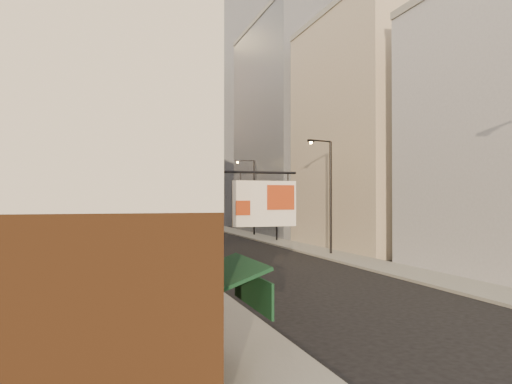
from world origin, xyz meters
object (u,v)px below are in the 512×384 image
Objects in this scene: white_tower at (218,119)px; traffic_light_right at (277,203)px; streetlamp_far at (252,192)px; clock_tower at (148,132)px; streetlamp_mid at (328,190)px.

white_tower reaches higher than traffic_light_right.
clock_tower is at bearing 123.19° from streetlamp_far.
streetlamp_mid is (-3.72, -52.09, -13.65)m from white_tower.
streetlamp_far is (7.70, -45.10, -12.61)m from clock_tower.
streetlamp_far is (0.42, 20.99, 0.07)m from streetlamp_mid.
traffic_light_right is at bearing -66.20° from streetlamp_far.
clock_tower is 8.98× the size of traffic_light_right.
clock_tower reaches higher than traffic_light_right.
white_tower reaches higher than streetlamp_mid.
white_tower is 53.97m from streetlamp_mid.
streetlamp_mid is at bearing -83.71° from clock_tower.
white_tower is at bearing -51.84° from clock_tower.
streetlamp_far is 1.76× the size of traffic_light_right.
clock_tower is 67.69m from streetlamp_mid.
clock_tower is 1.08× the size of white_tower.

